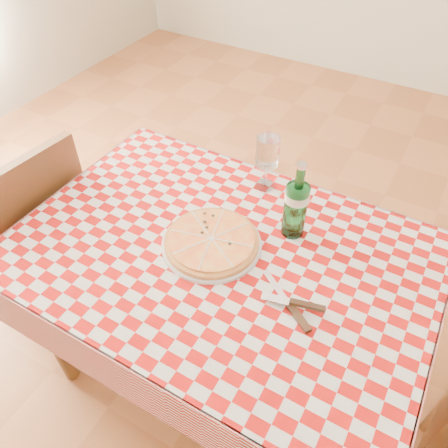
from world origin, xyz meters
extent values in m
plane|color=brown|center=(0.00, 0.00, 0.00)|extent=(6.00, 6.00, 0.00)
cube|color=brown|center=(0.00, 0.00, 0.73)|extent=(1.20, 0.80, 0.04)
cylinder|color=brown|center=(-0.54, -0.34, 0.35)|extent=(0.06, 0.06, 0.71)
cylinder|color=brown|center=(-0.54, 0.34, 0.35)|extent=(0.06, 0.06, 0.71)
cylinder|color=brown|center=(0.54, 0.34, 0.35)|extent=(0.06, 0.06, 0.71)
cube|color=#960B09|center=(0.00, 0.00, 0.75)|extent=(1.30, 0.90, 0.01)
cylinder|color=brown|center=(0.82, 0.18, 0.19)|extent=(0.03, 0.03, 0.38)
cube|color=brown|center=(-0.90, -0.07, 0.44)|extent=(0.44, 0.44, 0.04)
cylinder|color=brown|center=(-0.71, 0.09, 0.21)|extent=(0.04, 0.04, 0.42)
cylinder|color=brown|center=(-1.06, 0.12, 0.21)|extent=(0.04, 0.04, 0.42)
cylinder|color=brown|center=(-0.74, -0.26, 0.21)|extent=(0.04, 0.04, 0.42)
cube|color=brown|center=(-0.72, -0.09, 0.68)|extent=(0.07, 0.41, 0.45)
camera|label=1|loc=(0.46, -0.78, 1.77)|focal=35.00mm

